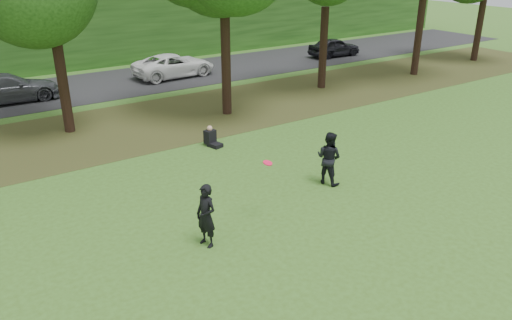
{
  "coord_description": "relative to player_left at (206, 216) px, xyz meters",
  "views": [
    {
      "loc": [
        -7.7,
        -7.62,
        7.31
      ],
      "look_at": [
        0.21,
        4.16,
        1.3
      ],
      "focal_mm": 35.0,
      "sensor_mm": 36.0,
      "label": 1
    }
  ],
  "objects": [
    {
      "name": "ground",
      "position": [
        2.41,
        -2.61,
        -0.88
      ],
      "size": [
        120.0,
        120.0,
        0.0
      ],
      "primitive_type": "plane",
      "color": "#37581B",
      "rests_on": "ground"
    },
    {
      "name": "leaf_litter",
      "position": [
        2.41,
        10.39,
        -0.87
      ],
      "size": [
        60.0,
        7.0,
        0.01
      ],
      "primitive_type": "cube",
      "color": "#473219",
      "rests_on": "ground"
    },
    {
      "name": "street",
      "position": [
        2.41,
        18.39,
        -0.87
      ],
      "size": [
        70.0,
        7.0,
        0.02
      ],
      "primitive_type": "cube",
      "color": "black",
      "rests_on": "ground"
    },
    {
      "name": "far_hedge",
      "position": [
        2.41,
        24.39,
        1.62
      ],
      "size": [
        70.0,
        3.0,
        5.0
      ],
      "primitive_type": "cube",
      "color": "#1A3F12",
      "rests_on": "ground"
    },
    {
      "name": "player_left",
      "position": [
        0.0,
        0.0,
        0.0
      ],
      "size": [
        0.56,
        0.72,
        1.76
      ],
      "primitive_type": "imported",
      "rotation": [
        0.0,
        0.0,
        -1.33
      ],
      "color": "black",
      "rests_on": "ground"
    },
    {
      "name": "player_right",
      "position": [
        5.25,
        1.12,
        0.03
      ],
      "size": [
        0.94,
        1.06,
        1.82
      ],
      "primitive_type": "imported",
      "rotation": [
        0.0,
        0.0,
        1.9
      ],
      "color": "black",
      "rests_on": "ground"
    },
    {
      "name": "parked_cars",
      "position": [
        1.37,
        17.63,
        -0.15
      ],
      "size": [
        38.04,
        2.97,
        1.47
      ],
      "color": "black",
      "rests_on": "street"
    },
    {
      "name": "frisbee",
      "position": [
        2.14,
        0.25,
        0.91
      ],
      "size": [
        0.34,
        0.34,
        0.11
      ],
      "color": "#FF154B",
      "rests_on": "ground"
    },
    {
      "name": "seated_person",
      "position": [
        3.68,
        6.35,
        -0.57
      ],
      "size": [
        0.57,
        0.81,
        0.83
      ],
      "rotation": [
        0.0,
        0.0,
        0.24
      ],
      "color": "black",
      "rests_on": "ground"
    }
  ]
}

